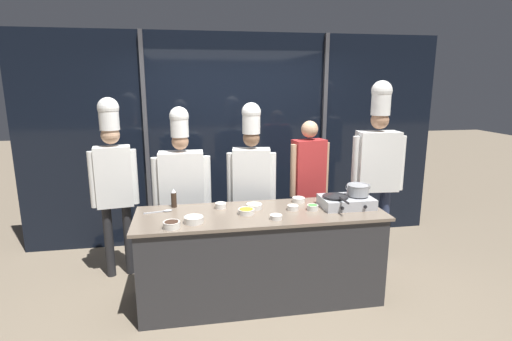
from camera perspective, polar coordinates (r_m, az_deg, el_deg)
name	(u,v)px	position (r m, az deg, el deg)	size (l,w,h in m)	color
ground_plane	(260,297)	(4.17, 0.63, -17.66)	(24.00, 24.00, 0.00)	#7F705B
window_wall_back	(238,140)	(5.22, -2.58, 4.34)	(5.42, 0.09, 2.70)	black
demo_counter	(261,256)	(3.96, 0.65, -12.07)	(2.35, 0.77, 0.89)	#2D2D30
portable_stove	(346,202)	(4.04, 12.77, -4.35)	(0.50, 0.36, 0.11)	#B2B5BA
frying_pan	(336,195)	(3.97, 11.33, -3.45)	(0.26, 0.44, 0.04)	#232326
stock_pot	(358,190)	(4.06, 14.35, -2.67)	(0.24, 0.21, 0.11)	#93969B
squeeze_bottle_soy	(174,198)	(4.00, -11.67, -3.91)	(0.05, 0.05, 0.19)	#332319
prep_bowl_chicken	(276,217)	(3.61, 2.88, -6.59)	(0.11, 0.11, 0.04)	silver
prep_bowl_soy_glaze	(172,224)	(3.47, -11.98, -7.52)	(0.15, 0.15, 0.06)	silver
prep_bowl_garlic	(221,205)	(3.92, -5.08, -4.94)	(0.11, 0.11, 0.05)	silver
prep_bowl_carrots	(246,211)	(3.75, -1.41, -5.80)	(0.16, 0.16, 0.05)	silver
prep_bowl_bean_sprouts	(299,199)	(4.13, 6.10, -4.12)	(0.13, 0.13, 0.05)	silver
prep_bowl_rice	(293,207)	(3.87, 5.29, -5.24)	(0.11, 0.11, 0.05)	silver
prep_bowl_scallions	(313,207)	(3.89, 8.09, -5.19)	(0.11, 0.11, 0.05)	silver
prep_bowl_shrimp	(194,219)	(3.56, -8.89, -6.88)	(0.17, 0.17, 0.06)	silver
prep_bowl_ginger	(254,206)	(3.89, -0.26, -5.07)	(0.16, 0.16, 0.05)	silver
serving_spoon_slotted	(164,211)	(3.91, -12.99, -5.65)	(0.27, 0.09, 0.02)	#B2B5BA
chef_head	(113,172)	(4.46, -19.72, -0.15)	(0.48, 0.24, 1.95)	#232326
chef_sous	(182,182)	(4.42, -10.56, -1.61)	(0.63, 0.26, 1.85)	#232326
chef_line	(251,175)	(4.40, -0.66, -0.64)	(0.53, 0.27, 1.88)	#2D3856
person_guest	(308,177)	(4.63, 7.49, -0.89)	(0.48, 0.26, 1.67)	#4C4C51
chef_pastry	(377,160)	(4.82, 16.93, 1.42)	(0.62, 0.28, 2.11)	#2D3856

